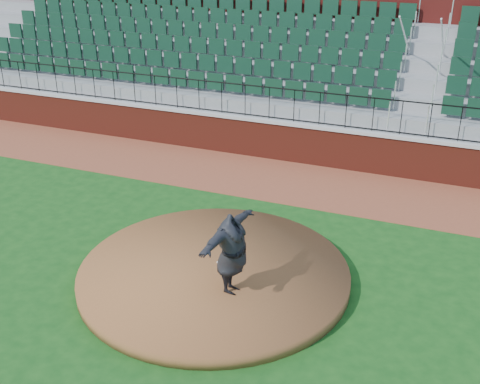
# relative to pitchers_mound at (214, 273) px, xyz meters

# --- Properties ---
(ground) EXTENTS (90.00, 90.00, 0.00)m
(ground) POSITION_rel_pitchers_mound_xyz_m (-0.09, 0.22, -0.12)
(ground) COLOR #134514
(ground) RESTS_ON ground
(warning_track) EXTENTS (34.00, 3.20, 0.01)m
(warning_track) POSITION_rel_pitchers_mound_xyz_m (-0.09, 5.62, -0.12)
(warning_track) COLOR brown
(warning_track) RESTS_ON ground
(field_wall) EXTENTS (34.00, 0.35, 1.20)m
(field_wall) POSITION_rel_pitchers_mound_xyz_m (-0.09, 7.22, 0.47)
(field_wall) COLOR maroon
(field_wall) RESTS_ON ground
(wall_cap) EXTENTS (34.00, 0.45, 0.10)m
(wall_cap) POSITION_rel_pitchers_mound_xyz_m (-0.09, 7.22, 1.12)
(wall_cap) COLOR #B7B7B7
(wall_cap) RESTS_ON field_wall
(wall_railing) EXTENTS (34.00, 0.05, 1.00)m
(wall_railing) POSITION_rel_pitchers_mound_xyz_m (-0.09, 7.22, 1.67)
(wall_railing) COLOR black
(wall_railing) RESTS_ON wall_cap
(seating_stands) EXTENTS (34.00, 5.10, 4.60)m
(seating_stands) POSITION_rel_pitchers_mound_xyz_m (-0.09, 9.94, 2.18)
(seating_stands) COLOR gray
(seating_stands) RESTS_ON ground
(concourse_wall) EXTENTS (34.00, 0.50, 5.50)m
(concourse_wall) POSITION_rel_pitchers_mound_xyz_m (-0.09, 12.74, 2.62)
(concourse_wall) COLOR maroon
(concourse_wall) RESTS_ON ground
(pitchers_mound) EXTENTS (5.79, 5.79, 0.25)m
(pitchers_mound) POSITION_rel_pitchers_mound_xyz_m (0.00, 0.00, 0.00)
(pitchers_mound) COLOR brown
(pitchers_mound) RESTS_ON ground
(pitching_rubber) EXTENTS (0.62, 0.36, 0.04)m
(pitching_rubber) POSITION_rel_pitchers_mound_xyz_m (0.28, 0.19, 0.15)
(pitching_rubber) COLOR white
(pitching_rubber) RESTS_ON pitchers_mound
(pitcher) EXTENTS (0.73, 2.16, 1.73)m
(pitcher) POSITION_rel_pitchers_mound_xyz_m (0.68, -0.64, 0.99)
(pitcher) COLOR black
(pitcher) RESTS_ON pitchers_mound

